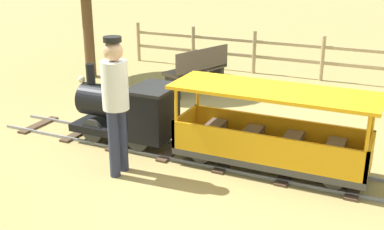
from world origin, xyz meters
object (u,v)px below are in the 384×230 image
at_px(locomotive, 129,110).
at_px(passenger_car, 270,137).
at_px(conductor_person, 115,96).
at_px(park_bench, 198,70).

distance_m(locomotive, passenger_car, 1.94).
distance_m(locomotive, conductor_person, 1.00).
xyz_separation_m(passenger_car, park_bench, (2.62, 2.11, -0.01)).
relative_size(locomotive, park_bench, 1.06).
height_order(passenger_car, conductor_person, conductor_person).
xyz_separation_m(locomotive, conductor_person, (-0.81, -0.35, 0.47)).
distance_m(passenger_car, conductor_person, 1.86).
bearing_deg(locomotive, conductor_person, -156.47).
xyz_separation_m(locomotive, park_bench, (2.62, 0.18, -0.07)).
bearing_deg(park_bench, locomotive, -176.07).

